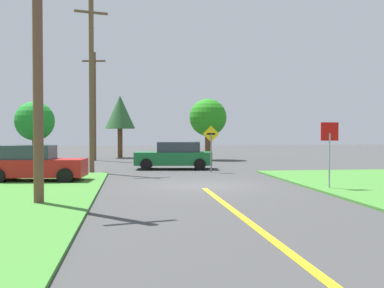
% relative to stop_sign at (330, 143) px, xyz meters
% --- Properties ---
extents(ground_plane, '(120.00, 120.00, 0.00)m').
position_rel_stop_sign_xyz_m(ground_plane, '(-4.65, 2.00, -1.79)').
color(ground_plane, '#414141').
extents(lane_stripe_center, '(0.20, 14.00, 0.01)m').
position_rel_stop_sign_xyz_m(lane_stripe_center, '(-4.65, -6.00, -1.78)').
color(lane_stripe_center, yellow).
rests_on(lane_stripe_center, ground).
extents(stop_sign, '(0.70, 0.07, 2.57)m').
position_rel_stop_sign_xyz_m(stop_sign, '(0.00, 0.00, 0.00)').
color(stop_sign, '#9EA0A8').
rests_on(stop_sign, ground).
extents(parked_car_near_building, '(4.29, 2.23, 1.62)m').
position_rel_stop_sign_xyz_m(parked_car_near_building, '(-11.66, 4.24, -0.99)').
color(parked_car_near_building, red).
rests_on(parked_car_near_building, ground).
extents(car_approaching_junction, '(4.72, 2.56, 1.62)m').
position_rel_stop_sign_xyz_m(car_approaching_junction, '(-4.87, 10.73, -0.98)').
color(car_approaching_junction, '#196B33').
rests_on(car_approaching_junction, ground).
extents(utility_pole_near, '(1.77, 0.59, 8.98)m').
position_rel_stop_sign_xyz_m(utility_pole_near, '(-10.23, -2.37, 2.82)').
color(utility_pole_near, brown).
rests_on(utility_pole_near, ground).
extents(utility_pole_mid, '(1.76, 0.61, 9.38)m').
position_rel_stop_sign_xyz_m(utility_pole_mid, '(-9.57, 8.81, 3.05)').
color(utility_pole_mid, brown).
rests_on(utility_pole_mid, ground).
extents(utility_pole_far, '(1.80, 0.38, 8.38)m').
position_rel_stop_sign_xyz_m(utility_pole_far, '(-10.28, 19.98, 2.51)').
color(utility_pole_far, brown).
rests_on(utility_pole_far, ground).
extents(direction_sign, '(0.91, 0.08, 2.55)m').
position_rel_stop_sign_xyz_m(direction_sign, '(-3.11, 8.27, -0.20)').
color(direction_sign, slate).
rests_on(direction_sign, ground).
extents(oak_tree_left, '(2.97, 2.97, 4.87)m').
position_rel_stop_sign_xyz_m(oak_tree_left, '(-1.35, 19.78, 1.55)').
color(oak_tree_left, brown).
rests_on(oak_tree_left, ground).
extents(pine_tree_center, '(2.61, 2.61, 5.38)m').
position_rel_stop_sign_xyz_m(pine_tree_center, '(-8.38, 23.81, 2.10)').
color(pine_tree_center, brown).
rests_on(pine_tree_center, ground).
extents(oak_tree_right, '(2.67, 2.67, 4.30)m').
position_rel_stop_sign_xyz_m(oak_tree_right, '(-13.96, 16.07, 1.15)').
color(oak_tree_right, brown).
rests_on(oak_tree_right, ground).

